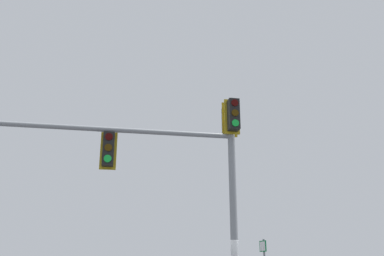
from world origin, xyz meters
The scene contains 1 object.
signal_mast_assembly centered at (1.12, -0.76, 4.59)m, with size 6.63×1.25×6.43m.
Camera 1 is at (4.45, 10.22, 1.78)m, focal length 40.11 mm.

